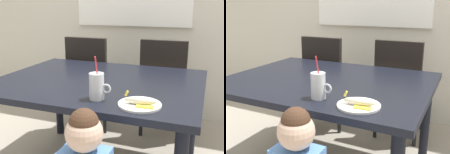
% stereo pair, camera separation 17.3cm
% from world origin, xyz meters
% --- Properties ---
extents(dining_table, '(1.43, 1.10, 0.75)m').
position_xyz_m(dining_table, '(0.00, 0.00, 0.66)').
color(dining_table, black).
rests_on(dining_table, ground).
extents(dining_chair_left, '(0.44, 0.45, 0.96)m').
position_xyz_m(dining_chair_left, '(-0.40, 0.73, 0.54)').
color(dining_chair_left, black).
rests_on(dining_chair_left, ground).
extents(dining_chair_right, '(0.44, 0.45, 0.96)m').
position_xyz_m(dining_chair_right, '(0.33, 0.80, 0.54)').
color(dining_chair_right, black).
rests_on(dining_chair_right, ground).
extents(milk_cup, '(0.13, 0.08, 0.25)m').
position_xyz_m(milk_cup, '(0.15, -0.38, 0.82)').
color(milk_cup, silver).
rests_on(milk_cup, dining_table).
extents(snack_plate, '(0.23, 0.23, 0.01)m').
position_xyz_m(snack_plate, '(0.40, -0.39, 0.76)').
color(snack_plate, white).
rests_on(snack_plate, dining_table).
extents(peeled_banana, '(0.17, 0.11, 0.07)m').
position_xyz_m(peeled_banana, '(0.41, -0.40, 0.78)').
color(peeled_banana, '#F4EAC6').
rests_on(peeled_banana, snack_plate).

